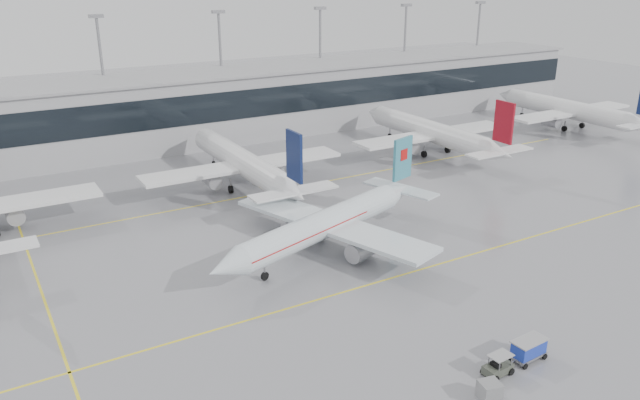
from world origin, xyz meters
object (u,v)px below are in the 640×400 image
air_canada_jet (330,222)px  baggage_cart (529,348)px  baggage_tug (498,368)px  gse_unit (489,391)px

air_canada_jet → baggage_cart: size_ratio=10.60×
air_canada_jet → baggage_tug: air_canada_jet is taller
baggage_tug → baggage_cart: size_ratio=1.15×
baggage_tug → baggage_cart: baggage_cart is taller
air_canada_jet → baggage_cart: bearing=77.7°
baggage_cart → baggage_tug: bearing=-180.0°
air_canada_jet → baggage_cart: (2.64, -26.48, -2.12)m
air_canada_jet → gse_unit: 28.94m
air_canada_jet → gse_unit: air_canada_jet is taller
air_canada_jet → gse_unit: bearing=64.6°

